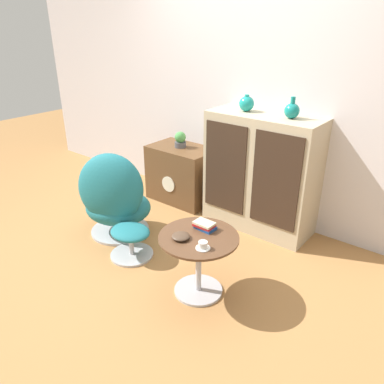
# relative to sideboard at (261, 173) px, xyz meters

# --- Properties ---
(ground_plane) EXTENTS (12.00, 12.00, 0.00)m
(ground_plane) POSITION_rel_sideboard_xyz_m (-0.43, -1.17, -0.57)
(ground_plane) COLOR #A87542
(wall_back) EXTENTS (6.40, 0.06, 2.60)m
(wall_back) POSITION_rel_sideboard_xyz_m (-0.43, 0.26, 0.73)
(wall_back) COLOR silver
(wall_back) RESTS_ON ground_plane
(sideboard) EXTENTS (1.07, 0.46, 1.15)m
(sideboard) POSITION_rel_sideboard_xyz_m (0.00, 0.00, 0.00)
(sideboard) COLOR tan
(sideboard) RESTS_ON ground_plane
(tv_console) EXTENTS (0.74, 0.47, 0.63)m
(tv_console) POSITION_rel_sideboard_xyz_m (-1.00, -0.00, -0.26)
(tv_console) COLOR brown
(tv_console) RESTS_ON ground_plane
(egg_chair) EXTENTS (0.82, 0.80, 0.86)m
(egg_chair) POSITION_rel_sideboard_xyz_m (-0.98, -1.02, -0.19)
(egg_chair) COLOR #B7B7BC
(egg_chair) RESTS_ON ground_plane
(ottoman) EXTENTS (0.38, 0.38, 0.29)m
(ottoman) POSITION_rel_sideboard_xyz_m (-0.59, -1.19, -0.38)
(ottoman) COLOR #B7B7BC
(ottoman) RESTS_ON ground_plane
(coffee_table) EXTENTS (0.59, 0.59, 0.50)m
(coffee_table) POSITION_rel_sideboard_xyz_m (0.17, -1.20, -0.24)
(coffee_table) COLOR #B7B7BC
(coffee_table) RESTS_ON ground_plane
(vase_leftmost) EXTENTS (0.14, 0.14, 0.15)m
(vase_leftmost) POSITION_rel_sideboard_xyz_m (-0.21, 0.00, 0.64)
(vase_leftmost) COLOR teal
(vase_leftmost) RESTS_ON sideboard
(vase_inner_left) EXTENTS (0.13, 0.13, 0.19)m
(vase_inner_left) POSITION_rel_sideboard_xyz_m (0.25, 0.00, 0.64)
(vase_inner_left) COLOR #147A75
(vase_inner_left) RESTS_ON sideboard
(potted_plant) EXTENTS (0.13, 0.13, 0.18)m
(potted_plant) POSITION_rel_sideboard_xyz_m (-1.02, -0.00, 0.15)
(potted_plant) COLOR #4C4C51
(potted_plant) RESTS_ON tv_console
(teacup) EXTENTS (0.10, 0.10, 0.05)m
(teacup) POSITION_rel_sideboard_xyz_m (0.29, -1.31, -0.05)
(teacup) COLOR white
(teacup) RESTS_ON coffee_table
(book_stack) EXTENTS (0.16, 0.11, 0.06)m
(book_stack) POSITION_rel_sideboard_xyz_m (0.14, -1.09, -0.05)
(book_stack) COLOR #1E478C
(book_stack) RESTS_ON coffee_table
(bowl) EXTENTS (0.13, 0.13, 0.04)m
(bowl) POSITION_rel_sideboard_xyz_m (0.09, -1.30, -0.06)
(bowl) COLOR #4C3828
(bowl) RESTS_ON coffee_table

